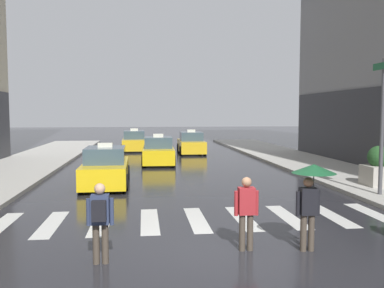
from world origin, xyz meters
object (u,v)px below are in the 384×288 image
Objects in this scene: pedestrian_with_umbrella at (312,183)px; pedestrian_plain_coat at (246,209)px; taxi_third at (191,144)px; taxi_lead at (106,168)px; pedestrian_with_backpack at (100,217)px; taxi_second at (158,152)px; planter_near_corner at (379,168)px; taxi_fourth at (134,142)px.

pedestrian_plain_coat is at bearing 172.43° from pedestrian_with_umbrella.
taxi_lead is at bearing -111.63° from taxi_third.
taxi_lead is at bearing 113.74° from pedestrian_plain_coat.
taxi_lead reaches higher than pedestrian_with_backpack.
taxi_second is (2.48, 7.10, 0.00)m from taxi_lead.
pedestrian_with_backpack is at bearing -96.22° from taxi_second.
planter_near_corner reaches higher than pedestrian_plain_coat.
taxi_second is 16.37m from pedestrian_with_backpack.
taxi_fourth is 24.86m from pedestrian_with_backpack.
taxi_third is at bearing 78.65° from pedestrian_with_backpack.
taxi_third is 22.62m from pedestrian_with_backpack.
taxi_second is 8.73m from taxi_fourth.
taxi_fourth is at bearing 100.10° from pedestrian_with_umbrella.
taxi_second and taxi_third have the same top height.
taxi_second reaches higher than planter_near_corner.
taxi_second is 12.57m from planter_near_corner.
taxi_lead is at bearing -109.25° from taxi_second.
planter_near_corner reaches higher than pedestrian_with_backpack.
pedestrian_with_umbrella is at bearing -7.57° from pedestrian_plain_coat.
taxi_fourth is at bearing 86.83° from taxi_lead.
taxi_third is 1.00× the size of taxi_fourth.
pedestrian_with_umbrella is (2.77, -16.01, 0.79)m from taxi_second.
taxi_second is at bearing 132.27° from planter_near_corner.
taxi_second is 6.48m from taxi_third.
taxi_third is 16.27m from planter_near_corner.
taxi_second is at bearing 99.82° from pedestrian_with_umbrella.
pedestrian_plain_coat is (3.83, -8.71, 0.21)m from taxi_lead.
taxi_third reaches higher than planter_near_corner.
taxi_fourth reaches higher than pedestrian_with_backpack.
taxi_third is (5.16, 13.01, 0.00)m from taxi_lead.
pedestrian_with_backpack is (0.71, -9.17, 0.25)m from taxi_lead.
taxi_third is 21.76m from pedestrian_plain_coat.
pedestrian_with_backpack is at bearing -85.60° from taxi_lead.
taxi_second is 15.88m from pedestrian_plain_coat.
taxi_lead is 1.00× the size of taxi_fourth.
taxi_lead is 10.37m from pedestrian_with_umbrella.
planter_near_corner is at bearing 34.27° from pedestrian_with_backpack.
taxi_lead is 15.71m from taxi_fourth.
planter_near_corner is at bearing -60.63° from taxi_fourth.
taxi_third is 21.93m from pedestrian_with_umbrella.
taxi_third is (2.68, 5.91, 0.00)m from taxi_second.
taxi_lead is 11.15m from planter_near_corner.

